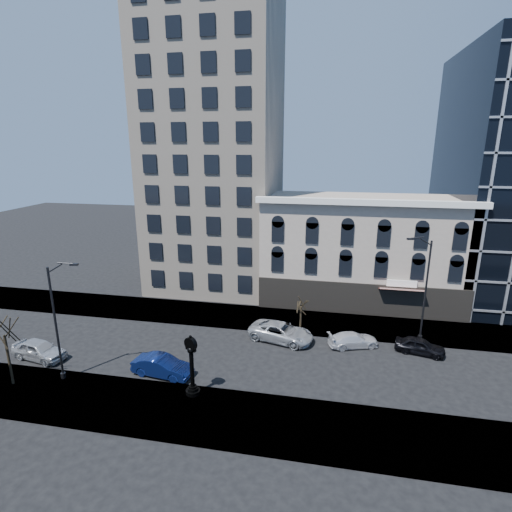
% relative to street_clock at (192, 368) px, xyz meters
% --- Properties ---
extents(ground, '(160.00, 160.00, 0.00)m').
position_rel_street_clock_xyz_m(ground, '(0.78, 6.00, -2.25)').
color(ground, black).
rests_on(ground, ground).
extents(sidewalk_far, '(160.00, 6.00, 0.12)m').
position_rel_street_clock_xyz_m(sidewalk_far, '(0.78, 14.00, -2.19)').
color(sidewalk_far, gray).
rests_on(sidewalk_far, ground).
extents(sidewalk_near, '(160.00, 6.00, 0.12)m').
position_rel_street_clock_xyz_m(sidewalk_near, '(0.78, -2.00, -2.19)').
color(sidewalk_near, gray).
rests_on(sidewalk_near, ground).
extents(cream_tower, '(15.90, 15.40, 42.50)m').
position_rel_street_clock_xyz_m(cream_tower, '(-5.34, 24.88, 17.07)').
color(cream_tower, beige).
rests_on(cream_tower, ground).
extents(victorian_row, '(22.60, 11.19, 12.50)m').
position_rel_street_clock_xyz_m(victorian_row, '(12.78, 21.89, 3.75)').
color(victorian_row, '#AD9D8E').
rests_on(victorian_row, ground).
extents(street_clock, '(1.07, 1.07, 4.71)m').
position_rel_street_clock_xyz_m(street_clock, '(0.00, 0.00, 0.00)').
color(street_clock, black).
rests_on(street_clock, sidewalk_near).
extents(street_lamp_near, '(2.44, 0.91, 9.62)m').
position_rel_street_clock_xyz_m(street_lamp_near, '(-9.99, 0.18, 5.13)').
color(street_lamp_near, black).
rests_on(street_lamp_near, sidewalk_near).
extents(street_lamp_far, '(2.58, 0.85, 10.09)m').
position_rel_street_clock_xyz_m(street_lamp_far, '(17.30, 11.84, 5.49)').
color(street_lamp_far, black).
rests_on(street_lamp_far, sidewalk_far).
extents(bare_tree_near, '(3.81, 3.81, 6.53)m').
position_rel_street_clock_xyz_m(bare_tree_near, '(-13.96, -1.42, 2.81)').
color(bare_tree_near, '#2D2416').
rests_on(bare_tree_near, sidewalk_near).
extents(bare_tree_far, '(2.13, 2.13, 3.66)m').
position_rel_street_clock_xyz_m(bare_tree_far, '(6.83, 12.34, 0.62)').
color(bare_tree_far, '#2D2416').
rests_on(bare_tree_far, sidewalk_far).
extents(car_near_a, '(5.14, 2.74, 1.66)m').
position_rel_street_clock_xyz_m(car_near_a, '(-14.67, 2.41, -1.42)').
color(car_near_a, '#A5A8AD').
rests_on(car_near_a, ground).
extents(car_near_b, '(5.02, 2.28, 1.60)m').
position_rel_street_clock_xyz_m(car_near_b, '(-3.26, 2.02, -1.45)').
color(car_near_b, '#0C194C').
rests_on(car_near_b, ground).
extents(car_far_a, '(6.52, 4.18, 1.67)m').
position_rel_street_clock_xyz_m(car_far_a, '(5.25, 9.61, -1.41)').
color(car_far_a, '#A5A8AD').
rests_on(car_far_a, ground).
extents(car_far_b, '(4.88, 3.23, 1.31)m').
position_rel_street_clock_xyz_m(car_far_b, '(11.83, 9.72, -1.59)').
color(car_far_b, silver).
rests_on(car_far_b, ground).
extents(car_far_c, '(4.43, 2.61, 1.42)m').
position_rel_street_clock_xyz_m(car_far_c, '(17.54, 9.56, -1.54)').
color(car_far_c, black).
rests_on(car_far_c, ground).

